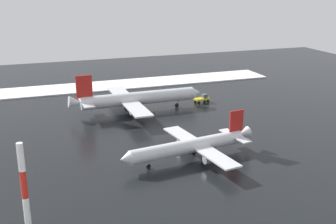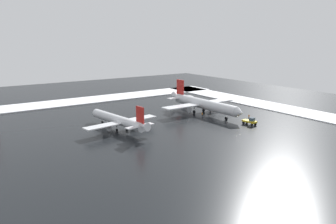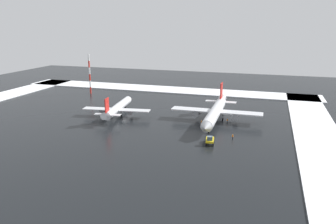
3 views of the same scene
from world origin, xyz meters
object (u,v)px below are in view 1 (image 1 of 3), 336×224
object	(u,v)px
ground_crew_near_tug	(178,96)
ground_crew_beside_wing	(131,104)
antenna_mast	(28,224)
airplane_parked_starboard	(136,99)
airplane_far_rear	(191,146)
ground_crew_mid_apron	(154,110)
pushback_tug	(202,98)

from	to	relation	value
ground_crew_near_tug	ground_crew_beside_wing	world-z (taller)	same
ground_crew_near_tug	antenna_mast	xyz separation A→B (m)	(73.61, -45.86, 8.53)
ground_crew_near_tug	ground_crew_beside_wing	xyz separation A→B (m)	(3.65, -16.08, 0.00)
airplane_parked_starboard	airplane_far_rear	distance (m)	35.83
ground_crew_near_tug	ground_crew_beside_wing	size ratio (longest dim) A/B	1.00
airplane_far_rear	ground_crew_near_tug	world-z (taller)	airplane_far_rear
ground_crew_mid_apron	antenna_mast	xyz separation A→B (m)	(61.99, -34.34, 8.53)
pushback_tug	ground_crew_mid_apron	xyz separation A→B (m)	(5.92, -17.13, -0.31)
airplane_parked_starboard	ground_crew_near_tug	distance (m)	17.66
pushback_tug	ground_crew_beside_wing	bearing A→B (deg)	166.88
ground_crew_beside_wing	ground_crew_mid_apron	bearing A→B (deg)	11.32
antenna_mast	ground_crew_near_tug	bearing A→B (deg)	148.07
airplane_parked_starboard	airplane_far_rear	size ratio (longest dim) A/B	1.27
pushback_tug	antenna_mast	world-z (taller)	antenna_mast
airplane_far_rear	ground_crew_near_tug	xyz separation A→B (m)	(-43.58, 13.90, -1.98)
airplane_parked_starboard	ground_crew_mid_apron	xyz separation A→B (m)	(3.82, 4.08, -2.78)
ground_crew_mid_apron	airplane_far_rear	bearing A→B (deg)	-70.00
airplane_parked_starboard	antenna_mast	world-z (taller)	antenna_mast
ground_crew_near_tug	antenna_mast	size ratio (longest dim) A/B	0.09
pushback_tug	airplane_far_rear	bearing A→B (deg)	-124.97
ground_crew_mid_apron	pushback_tug	bearing A→B (deg)	43.32
ground_crew_near_tug	ground_crew_beside_wing	distance (m)	16.49
airplane_parked_starboard	airplane_far_rear	bearing A→B (deg)	-88.12
ground_crew_near_tug	antenna_mast	bearing A→B (deg)	-1.87
ground_crew_mid_apron	antenna_mast	world-z (taller)	antenna_mast
ground_crew_near_tug	pushback_tug	bearing A→B (deg)	74.57
airplane_parked_starboard	antenna_mast	distance (m)	72.66
pushback_tug	antenna_mast	distance (m)	85.60
airplane_far_rear	pushback_tug	world-z (taller)	airplane_far_rear
ground_crew_beside_wing	ground_crew_near_tug	bearing A→B (deg)	84.37
airplane_far_rear	ground_crew_mid_apron	bearing A→B (deg)	-101.97
pushback_tug	antenna_mast	size ratio (longest dim) A/B	0.26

